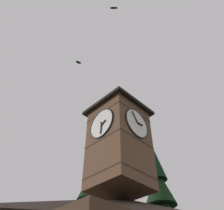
{
  "coord_description": "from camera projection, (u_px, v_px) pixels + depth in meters",
  "views": [
    {
      "loc": [
        14.18,
        10.64,
        2.24
      ],
      "look_at": [
        3.3,
        -0.31,
        16.03
      ],
      "focal_mm": 37.92,
      "sensor_mm": 36.0,
      "label": 1
    }
  ],
  "objects": [
    {
      "name": "flying_bird_high",
      "position": [
        78.0,
        62.0,
        22.21
      ],
      "size": [
        0.52,
        0.34,
        0.16
      ],
      "color": "black"
    },
    {
      "name": "flying_bird_low",
      "position": [
        114.0,
        8.0,
        21.69
      ],
      "size": [
        0.56,
        0.55,
        0.13
      ],
      "color": "black"
    },
    {
      "name": "clock_tower",
      "position": [
        119.0,
        139.0,
        18.28
      ],
      "size": [
        4.35,
        4.35,
        9.68
      ],
      "color": "brown",
      "rests_on": "building_main"
    }
  ]
}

